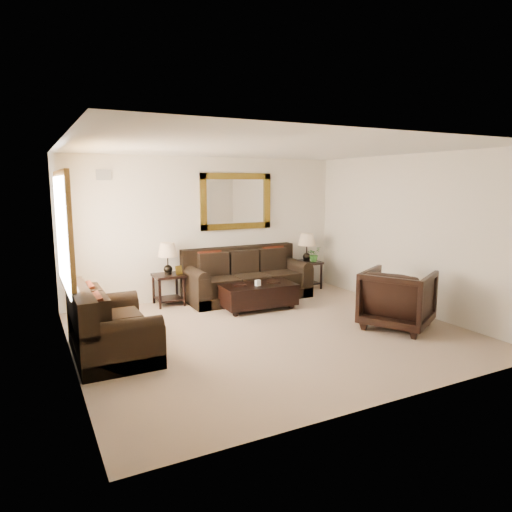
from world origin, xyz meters
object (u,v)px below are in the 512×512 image
coffee_table (258,293)px  armchair (398,296)px  sofa (246,280)px  end_table_right (307,253)px  loveseat (108,330)px  end_table_left (168,265)px

coffee_table → armchair: bearing=-51.0°
sofa → end_table_right: end_table_right is taller
loveseat → end_table_left: size_ratio=1.41×
end_table_left → coffee_table: end_table_left is taller
end_table_left → coffee_table: (1.33, -0.98, -0.47)m
loveseat → armchair: 4.25m
sofa → loveseat: 3.45m
end_table_right → loveseat: bearing=-155.2°
sofa → loveseat: size_ratio=1.46×
loveseat → end_table_right: (4.40, 2.03, 0.42)m
coffee_table → armchair: 2.40m
sofa → loveseat: sofa is taller
sofa → coffee_table: 0.83m
armchair → sofa: bearing=-4.4°
loveseat → end_table_right: 4.86m
end_table_left → end_table_right: size_ratio=0.98×
coffee_table → armchair: armchair is taller
coffee_table → end_table_right: bearing=32.7°
coffee_table → end_table_left: bearing=146.0°
loveseat → end_table_right: size_ratio=1.39×
sofa → armchair: armchair is taller
sofa → end_table_right: 1.56m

